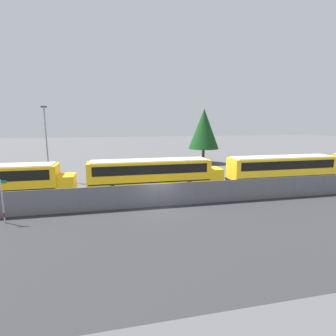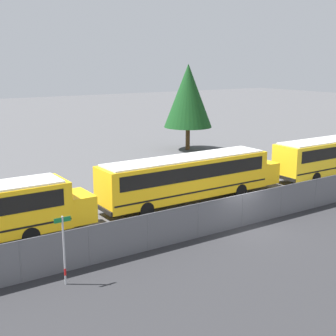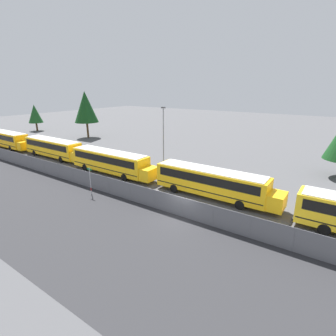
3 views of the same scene
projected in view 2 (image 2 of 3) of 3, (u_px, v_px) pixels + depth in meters
ground_plane at (242, 226)px, 25.81m from camera, size 200.00×200.00×0.00m
road_strip at (333, 265)px, 20.94m from camera, size 143.31×12.00×0.01m
fence at (242, 210)px, 25.60m from camera, size 109.38×0.07×1.86m
school_bus_3 at (190, 175)px, 29.97m from camera, size 13.36×2.46×3.00m
street_sign at (64, 249)px, 18.77m from camera, size 0.70×0.09×2.93m
tree_3 at (188, 96)px, 47.06m from camera, size 4.87×4.87×8.69m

